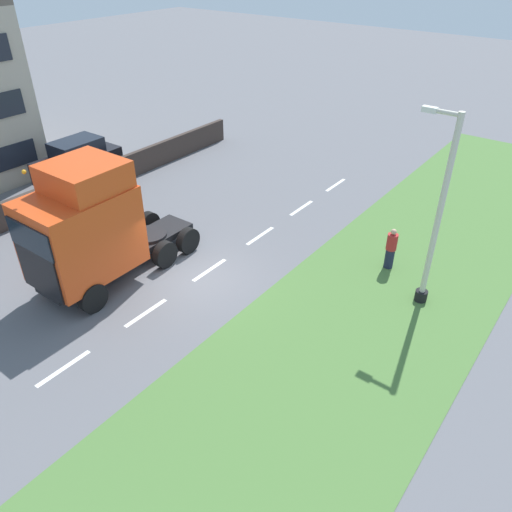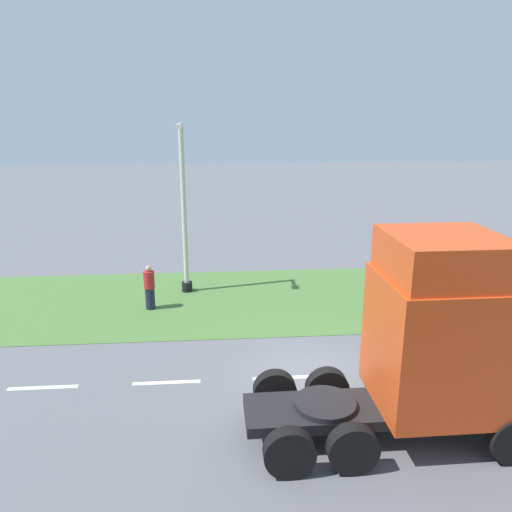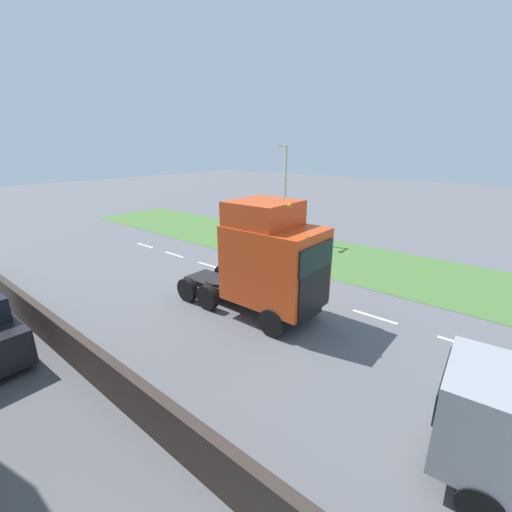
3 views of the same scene
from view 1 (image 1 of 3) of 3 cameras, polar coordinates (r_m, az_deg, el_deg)
ground_plane at (r=18.52m, az=-6.77°, el=-2.57°), size 120.00×120.00×0.00m
grass_verge at (r=15.79m, az=9.64°, el=-10.15°), size 7.00×44.00×0.01m
lane_markings at (r=18.93m, az=-5.33°, el=-1.59°), size 0.16×21.00×0.00m
boundary_wall at (r=24.61m, az=-22.47°, el=6.15°), size 0.25×24.00×1.25m
lorry_cab at (r=17.84m, az=-18.63°, el=2.96°), size 2.62×6.42×4.70m
parked_car at (r=27.22m, az=-19.69°, el=10.14°), size 2.05×4.33×2.12m
lamp_post at (r=16.73m, az=19.74°, el=3.23°), size 1.33×0.42×6.56m
pedestrian at (r=19.23m, az=15.15°, el=0.77°), size 0.39×0.39×1.66m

